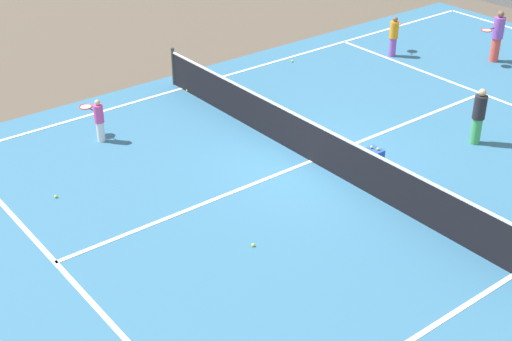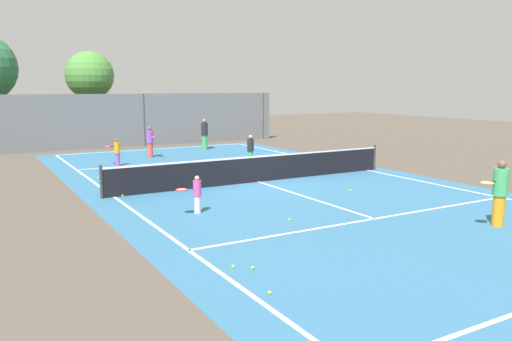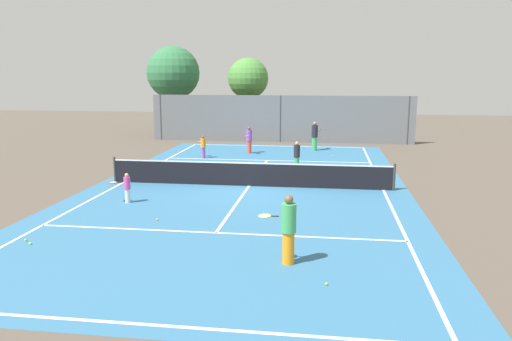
# 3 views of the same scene
# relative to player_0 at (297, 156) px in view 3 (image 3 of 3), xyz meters

# --- Properties ---
(ground_plane) EXTENTS (80.00, 80.00, 0.00)m
(ground_plane) POSITION_rel_player_0_xyz_m (-1.76, -3.75, -0.73)
(ground_plane) COLOR brown
(court_surface) EXTENTS (13.00, 25.00, 0.01)m
(court_surface) POSITION_rel_player_0_xyz_m (-1.76, -3.75, -0.73)
(court_surface) COLOR teal
(court_surface) RESTS_ON ground_plane
(tennis_net) EXTENTS (11.90, 0.10, 1.10)m
(tennis_net) POSITION_rel_player_0_xyz_m (-1.76, -3.75, -0.22)
(tennis_net) COLOR #333833
(tennis_net) RESTS_ON ground_plane
(perimeter_fence) EXTENTS (18.00, 0.12, 3.20)m
(perimeter_fence) POSITION_rel_player_0_xyz_m (-1.76, 10.25, 0.87)
(perimeter_fence) COLOR slate
(perimeter_fence) RESTS_ON ground_plane
(tree_0) EXTENTS (2.96, 2.96, 5.80)m
(tree_0) POSITION_rel_player_0_xyz_m (-4.37, 12.69, 3.52)
(tree_0) COLOR brown
(tree_0) RESTS_ON ground_plane
(tree_1) EXTENTS (4.01, 4.01, 6.72)m
(tree_1) POSITION_rel_player_0_xyz_m (-10.28, 13.55, 3.96)
(tree_1) COLOR brown
(tree_1) RESTS_ON ground_plane
(player_0) EXTENTS (0.30, 0.30, 1.42)m
(player_0) POSITION_rel_player_0_xyz_m (0.00, 0.00, 0.00)
(player_0) COLOR #3FA559
(player_0) RESTS_ON ground_plane
(player_1) EXTENTS (0.95, 0.38, 1.75)m
(player_1) POSITION_rel_player_0_xyz_m (0.53, -12.29, 0.17)
(player_1) COLOR orange
(player_1) RESTS_ON ground_plane
(player_2) EXTENTS (0.37, 0.91, 1.59)m
(player_2) POSITION_rel_player_0_xyz_m (-3.12, 5.04, 0.09)
(player_2) COLOR #E54C3F
(player_2) RESTS_ON ground_plane
(player_3) EXTENTS (0.69, 0.79, 1.27)m
(player_3) POSITION_rel_player_0_xyz_m (-5.39, 2.93, -0.07)
(player_3) COLOR purple
(player_3) RESTS_ON ground_plane
(player_4) EXTENTS (0.61, 0.96, 1.78)m
(player_4) POSITION_rel_player_0_xyz_m (0.68, 6.69, 0.19)
(player_4) COLOR #3FA559
(player_4) RESTS_ON ground_plane
(player_5) EXTENTS (0.82, 0.39, 1.10)m
(player_5) POSITION_rel_player_0_xyz_m (-5.77, -7.11, -0.15)
(player_5) COLOR silver
(player_5) RESTS_ON ground_plane
(ball_crate) EXTENTS (0.39, 0.36, 0.43)m
(ball_crate) POSITION_rel_player_0_xyz_m (-0.80, -2.71, -0.55)
(ball_crate) COLOR blue
(ball_crate) RESTS_ON ground_plane
(tennis_ball_0) EXTENTS (0.07, 0.07, 0.07)m
(tennis_ball_0) POSITION_rel_player_0_xyz_m (-7.03, -3.29, -0.70)
(tennis_ball_0) COLOR #CCE533
(tennis_ball_0) RESTS_ON ground_plane
(tennis_ball_1) EXTENTS (0.07, 0.07, 0.07)m
(tennis_ball_1) POSITION_rel_player_0_xyz_m (-6.91, 0.08, -0.70)
(tennis_ball_1) COLOR #CCE533
(tennis_ball_1) RESTS_ON ground_plane
(tennis_ball_3) EXTENTS (0.07, 0.07, 0.07)m
(tennis_ball_3) POSITION_rel_player_0_xyz_m (-3.92, -9.15, -0.70)
(tennis_ball_3) COLOR #CCE533
(tennis_ball_3) RESTS_ON ground_plane
(tennis_ball_4) EXTENTS (0.07, 0.07, 0.07)m
(tennis_ball_4) POSITION_rel_player_0_xyz_m (-6.60, -11.88, -0.70)
(tennis_ball_4) COLOR #CCE533
(tennis_ball_4) RESTS_ON ground_plane
(tennis_ball_5) EXTENTS (0.07, 0.07, 0.07)m
(tennis_ball_5) POSITION_rel_player_0_xyz_m (-6.90, -11.62, -0.70)
(tennis_ball_5) COLOR #CCE533
(tennis_ball_5) RESTS_ON ground_plane
(tennis_ball_6) EXTENTS (0.07, 0.07, 0.07)m
(tennis_ball_6) POSITION_rel_player_0_xyz_m (1.78, 4.50, -0.70)
(tennis_ball_6) COLOR #CCE533
(tennis_ball_6) RESTS_ON ground_plane
(tennis_ball_7) EXTENTS (0.07, 0.07, 0.07)m
(tennis_ball_7) POSITION_rel_player_0_xyz_m (-1.30, -2.52, -0.70)
(tennis_ball_7) COLOR #CCE533
(tennis_ball_7) RESTS_ON ground_plane
(tennis_ball_8) EXTENTS (0.07, 0.07, 0.07)m
(tennis_ball_8) POSITION_rel_player_0_xyz_m (1.48, -13.47, -0.70)
(tennis_ball_8) COLOR #CCE533
(tennis_ball_8) RESTS_ON ground_plane
(tennis_ball_9) EXTENTS (0.07, 0.07, 0.07)m
(tennis_ball_9) POSITION_rel_player_0_xyz_m (0.10, -6.94, -0.70)
(tennis_ball_9) COLOR #CCE533
(tennis_ball_9) RESTS_ON ground_plane
(tennis_ball_10) EXTENTS (0.07, 0.07, 0.07)m
(tennis_ball_10) POSITION_rel_player_0_xyz_m (-6.99, -3.76, -0.70)
(tennis_ball_10) COLOR #CCE533
(tennis_ball_10) RESTS_ON ground_plane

